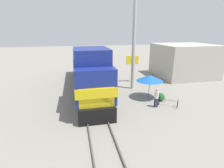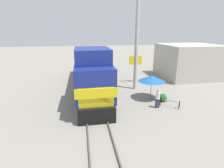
% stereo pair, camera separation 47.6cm
% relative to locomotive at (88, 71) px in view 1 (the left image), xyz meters
% --- Properties ---
extents(ground_plane, '(120.00, 120.00, 0.00)m').
position_rel_locomotive_xyz_m(ground_plane, '(0.00, -1.90, -2.08)').
color(ground_plane, gray).
extents(rail_near, '(0.08, 30.32, 0.15)m').
position_rel_locomotive_xyz_m(rail_near, '(-0.72, -1.90, -2.01)').
color(rail_near, '#4C4742').
rests_on(rail_near, ground_plane).
extents(rail_far, '(0.08, 30.32, 0.15)m').
position_rel_locomotive_xyz_m(rail_far, '(0.72, -1.90, -2.01)').
color(rail_far, '#4C4742').
rests_on(rail_far, ground_plane).
extents(locomotive, '(2.93, 16.72, 4.96)m').
position_rel_locomotive_xyz_m(locomotive, '(0.00, 0.00, 0.00)').
color(locomotive, black).
rests_on(locomotive, ground_plane).
extents(utility_pole, '(1.80, 0.37, 11.61)m').
position_rel_locomotive_xyz_m(utility_pole, '(4.89, -0.66, 3.79)').
color(utility_pole, '#B2B2AD').
rests_on(utility_pole, ground_plane).
extents(vendor_umbrella, '(2.52, 2.52, 2.28)m').
position_rel_locomotive_xyz_m(vendor_umbrella, '(5.53, -3.75, -0.09)').
color(vendor_umbrella, '#4C4C4C').
rests_on(vendor_umbrella, ground_plane).
extents(billboard_sign, '(1.60, 0.12, 3.31)m').
position_rel_locomotive_xyz_m(billboard_sign, '(5.69, 1.92, 0.38)').
color(billboard_sign, '#595959').
rests_on(billboard_sign, ground_plane).
extents(shrub_cluster, '(0.74, 0.74, 0.74)m').
position_rel_locomotive_xyz_m(shrub_cluster, '(6.33, -4.67, -1.72)').
color(shrub_cluster, '#236028').
rests_on(shrub_cluster, ground_plane).
extents(person_bystander, '(0.34, 0.34, 1.65)m').
position_rel_locomotive_xyz_m(person_bystander, '(5.26, -5.88, -1.19)').
color(person_bystander, '#2D3347').
rests_on(person_bystander, ground_plane).
extents(bicycle, '(1.70, 1.51, 0.70)m').
position_rel_locomotive_xyz_m(bicycle, '(6.38, -5.92, -1.73)').
color(bicycle, black).
rests_on(bicycle, ground_plane).
extents(building_block_distant, '(7.30, 6.91, 4.47)m').
position_rel_locomotive_xyz_m(building_block_distant, '(13.75, 3.27, 0.15)').
color(building_block_distant, '#B7B2A3').
rests_on(building_block_distant, ground_plane).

